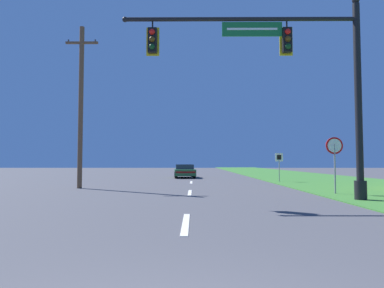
% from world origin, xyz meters
% --- Properties ---
extents(grass_verge_right, '(10.00, 110.00, 0.04)m').
position_xyz_m(grass_verge_right, '(10.50, 30.00, 0.02)').
color(grass_verge_right, '#38752D').
rests_on(grass_verge_right, ground).
extents(road_center_line, '(0.16, 34.80, 0.01)m').
position_xyz_m(road_center_line, '(0.00, 22.00, 0.01)').
color(road_center_line, silver).
rests_on(road_center_line, ground).
extents(signal_mast, '(9.18, 0.47, 7.74)m').
position_xyz_m(signal_mast, '(4.19, 10.75, 4.72)').
color(signal_mast, black).
rests_on(signal_mast, grass_verge_right).
extents(car_ahead, '(2.11, 4.61, 1.19)m').
position_xyz_m(car_ahead, '(-0.66, 29.19, 0.60)').
color(car_ahead, black).
rests_on(car_ahead, ground).
extents(stop_sign, '(0.76, 0.07, 2.50)m').
position_xyz_m(stop_sign, '(6.45, 13.16, 1.86)').
color(stop_sign, gray).
rests_on(stop_sign, grass_verge_right).
extents(route_sign_post, '(0.55, 0.06, 2.03)m').
position_xyz_m(route_sign_post, '(6.30, 22.47, 1.53)').
color(route_sign_post, gray).
rests_on(route_sign_post, grass_verge_right).
extents(utility_pole_near, '(1.80, 0.26, 8.98)m').
position_xyz_m(utility_pole_near, '(-6.06, 16.62, 4.64)').
color(utility_pole_near, brown).
rests_on(utility_pole_near, ground).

